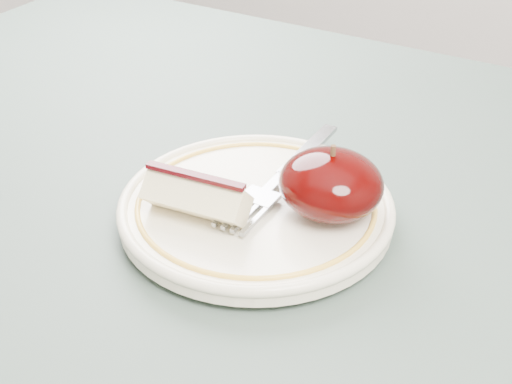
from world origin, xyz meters
The scene contains 5 objects.
table centered at (0.00, 0.00, 0.66)m, with size 0.90×0.90×0.75m.
plate centered at (0.10, 0.04, 0.76)m, with size 0.22×0.22×0.02m.
apple_half centered at (0.15, 0.06, 0.79)m, with size 0.08×0.08×0.06m.
apple_wedge centered at (0.07, 0.00, 0.79)m, with size 0.08×0.04×0.04m.
fork centered at (0.10, 0.08, 0.77)m, with size 0.03×0.18×0.00m.
Camera 1 is at (0.33, -0.35, 1.08)m, focal length 50.00 mm.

